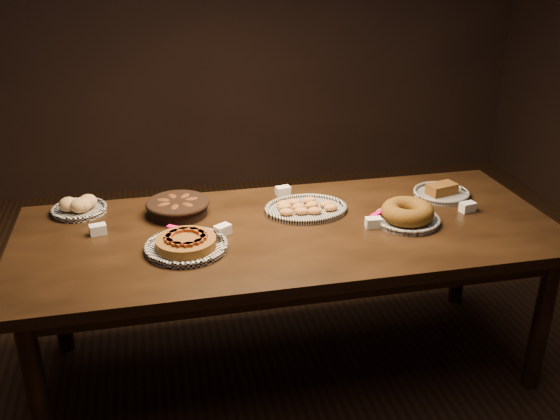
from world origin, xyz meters
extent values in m
plane|color=black|center=(0.00, 0.00, 0.00)|extent=(5.00, 5.00, 0.00)
cube|color=black|center=(0.00, 0.00, 0.72)|extent=(2.40, 1.00, 0.05)
cylinder|color=black|center=(-1.08, -0.38, 0.35)|extent=(0.08, 0.08, 0.70)
cylinder|color=black|center=(1.08, -0.38, 0.35)|extent=(0.08, 0.08, 0.70)
cylinder|color=black|center=(-1.08, 0.38, 0.35)|extent=(0.08, 0.08, 0.70)
cylinder|color=black|center=(1.08, 0.38, 0.35)|extent=(0.08, 0.08, 0.70)
torus|color=white|center=(-0.46, -0.11, 0.77)|extent=(0.35, 0.35, 0.02)
cylinder|color=#4B2D0F|center=(-0.46, -0.11, 0.78)|extent=(0.26, 0.26, 0.04)
cube|color=#5F2210|center=(-0.40, -0.10, 0.81)|extent=(0.03, 0.09, 0.01)
cube|color=#5F2210|center=(-0.41, -0.06, 0.81)|extent=(0.07, 0.08, 0.01)
cube|color=#5F2210|center=(-0.45, -0.04, 0.81)|extent=(0.09, 0.05, 0.01)
cube|color=#5F2210|center=(-0.49, -0.04, 0.81)|extent=(0.09, 0.05, 0.01)
cube|color=#5F2210|center=(-0.52, -0.07, 0.81)|extent=(0.07, 0.09, 0.01)
cube|color=#5F2210|center=(-0.53, -0.11, 0.81)|extent=(0.03, 0.09, 0.01)
cube|color=#5F2210|center=(-0.52, -0.15, 0.81)|extent=(0.07, 0.08, 0.01)
cube|color=#5F2210|center=(-0.48, -0.17, 0.81)|extent=(0.09, 0.05, 0.01)
cube|color=#5F2210|center=(-0.44, -0.17, 0.81)|extent=(0.09, 0.05, 0.01)
cube|color=#5F2210|center=(-0.41, -0.14, 0.81)|extent=(0.07, 0.09, 0.01)
cube|color=#F60C6C|center=(-0.48, 0.03, 0.78)|extent=(0.11, 0.09, 0.02)
cube|color=silver|center=(-0.38, -0.05, 0.78)|extent=(0.14, 0.11, 0.00)
torus|color=black|center=(0.12, 0.16, 0.77)|extent=(0.31, 0.31, 0.02)
ellipsoid|color=#A96831|center=(0.01, 0.11, 0.78)|extent=(0.08, 0.06, 0.03)
ellipsoid|color=#A96831|center=(0.08, 0.11, 0.78)|extent=(0.07, 0.06, 0.03)
ellipsoid|color=#A96831|center=(0.14, 0.10, 0.78)|extent=(0.07, 0.05, 0.03)
ellipsoid|color=#A96831|center=(0.23, 0.12, 0.78)|extent=(0.07, 0.05, 0.03)
ellipsoid|color=#A96831|center=(0.02, 0.17, 0.78)|extent=(0.07, 0.05, 0.03)
ellipsoid|color=#A96831|center=(0.08, 0.16, 0.78)|extent=(0.07, 0.05, 0.03)
ellipsoid|color=#A96831|center=(0.15, 0.17, 0.78)|extent=(0.08, 0.06, 0.03)
ellipsoid|color=#A96831|center=(0.22, 0.16, 0.78)|extent=(0.07, 0.06, 0.03)
ellipsoid|color=#A96831|center=(0.02, 0.21, 0.78)|extent=(0.07, 0.05, 0.03)
ellipsoid|color=#A96831|center=(0.07, 0.22, 0.78)|extent=(0.08, 0.06, 0.03)
ellipsoid|color=#A96831|center=(0.15, 0.22, 0.78)|extent=(0.07, 0.04, 0.03)
torus|color=black|center=(0.53, -0.05, 0.77)|extent=(0.30, 0.30, 0.02)
torus|color=brown|center=(0.53, -0.05, 0.80)|extent=(0.30, 0.30, 0.08)
cube|color=#F60C6C|center=(0.42, 0.01, 0.78)|extent=(0.11, 0.09, 0.02)
cube|color=silver|center=(0.53, 0.08, 0.78)|extent=(0.14, 0.11, 0.00)
cylinder|color=black|center=(-0.47, 0.26, 0.78)|extent=(0.29, 0.29, 0.07)
torus|color=black|center=(-0.47, 0.26, 0.81)|extent=(0.30, 0.30, 0.02)
ellipsoid|color=#34180A|center=(-0.41, 0.27, 0.80)|extent=(0.09, 0.06, 0.04)
ellipsoid|color=#34180A|center=(-0.43, 0.31, 0.80)|extent=(0.09, 0.10, 0.04)
ellipsoid|color=#34180A|center=(-0.49, 0.32, 0.80)|extent=(0.07, 0.10, 0.04)
ellipsoid|color=#34180A|center=(-0.54, 0.28, 0.80)|extent=(0.10, 0.08, 0.04)
ellipsoid|color=#34180A|center=(-0.54, 0.23, 0.80)|extent=(0.10, 0.08, 0.04)
ellipsoid|color=#34180A|center=(-0.49, 0.19, 0.80)|extent=(0.07, 0.10, 0.04)
ellipsoid|color=#34180A|center=(-0.43, 0.20, 0.80)|extent=(0.09, 0.10, 0.04)
torus|color=white|center=(-0.92, 0.38, 0.77)|extent=(0.26, 0.26, 0.02)
ellipsoid|color=tan|center=(-0.97, 0.38, 0.80)|extent=(0.09, 0.09, 0.07)
ellipsoid|color=tan|center=(-0.88, 0.39, 0.80)|extent=(0.09, 0.09, 0.07)
ellipsoid|color=tan|center=(-0.92, 0.35, 0.80)|extent=(0.09, 0.09, 0.07)
ellipsoid|color=tan|center=(-0.91, 0.36, 0.80)|extent=(0.09, 0.09, 0.07)
torus|color=black|center=(0.82, 0.20, 0.77)|extent=(0.28, 0.28, 0.02)
cube|color=#4B2D0F|center=(0.82, 0.20, 0.79)|extent=(0.16, 0.12, 0.05)
cube|color=white|center=(-0.30, 0.00, 0.77)|extent=(0.08, 0.07, 0.04)
cube|color=white|center=(0.06, 0.38, 0.77)|extent=(0.08, 0.06, 0.04)
cube|color=white|center=(0.37, -0.07, 0.77)|extent=(0.07, 0.05, 0.04)
cube|color=white|center=(-0.83, 0.12, 0.77)|extent=(0.08, 0.06, 0.04)
cube|color=white|center=(0.86, 0.00, 0.77)|extent=(0.08, 0.06, 0.04)
camera|label=1|loc=(-0.58, -2.43, 1.95)|focal=40.00mm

